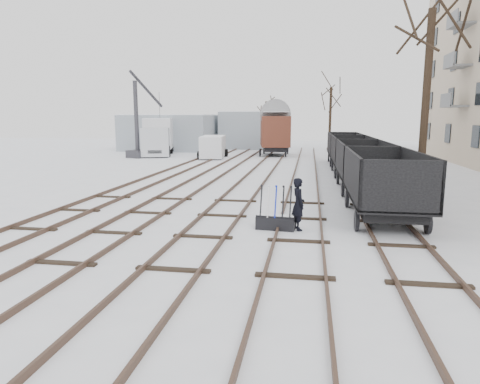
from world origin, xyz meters
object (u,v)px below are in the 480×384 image
object	(u,v)px
freight_wagon_a	(383,194)
worker	(298,204)
lorry	(158,136)
box_van_wagon	(275,130)
panel_van	(213,146)
ground_frame	(275,221)
crane	(138,135)

from	to	relation	value
freight_wagon_a	worker	bearing A→B (deg)	-145.25
worker	lorry	distance (m)	31.37
worker	box_van_wagon	xyz separation A→B (m)	(-3.18, 28.71, 1.61)
lorry	panel_van	distance (m)	6.89
worker	freight_wagon_a	size ratio (longest dim) A/B	0.29
panel_van	ground_frame	bearing A→B (deg)	-79.15
box_van_wagon	panel_van	world-z (taller)	box_van_wagon
box_van_wagon	lorry	bearing A→B (deg)	177.44
ground_frame	panel_van	xyz separation A→B (m)	(-7.86, 25.02, 0.79)
ground_frame	freight_wagon_a	distance (m)	4.47
worker	panel_van	xyz separation A→B (m)	(-8.61, 24.92, 0.19)
crane	worker	bearing A→B (deg)	-38.08
ground_frame	lorry	world-z (taller)	lorry
box_van_wagon	worker	bearing A→B (deg)	-91.78
panel_van	freight_wagon_a	bearing A→B (deg)	-69.47
lorry	panel_van	size ratio (longest dim) A/B	1.73
ground_frame	box_van_wagon	bearing A→B (deg)	100.84
freight_wagon_a	lorry	size ratio (longest dim) A/B	0.73
ground_frame	worker	size ratio (longest dim) A/B	0.84
ground_frame	lorry	xyz separation A→B (m)	(-14.17, 27.67, 1.61)
box_van_wagon	panel_van	xyz separation A→B (m)	(-5.43, -3.79, -1.42)
ground_frame	panel_van	bearing A→B (deg)	113.46
freight_wagon_a	lorry	world-z (taller)	lorry
box_van_wagon	panel_van	size ratio (longest dim) A/B	1.22
lorry	crane	distance (m)	3.38
box_van_wagon	lorry	distance (m)	11.81
freight_wagon_a	panel_van	size ratio (longest dim) A/B	1.26
lorry	worker	bearing A→B (deg)	-76.38
freight_wagon_a	lorry	distance (m)	31.17
freight_wagon_a	lorry	xyz separation A→B (m)	(-17.98, 25.45, 0.93)
ground_frame	lorry	distance (m)	31.13
freight_wagon_a	crane	xyz separation A→B (m)	(-18.78, 22.17, 1.15)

